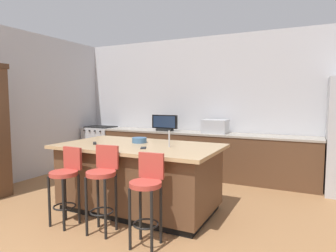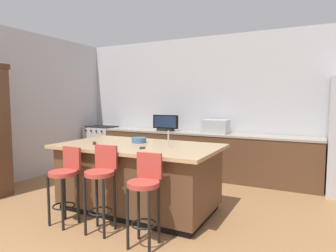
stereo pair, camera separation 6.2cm
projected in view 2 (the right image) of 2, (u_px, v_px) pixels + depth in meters
wall_back at (214, 106)px, 6.11m from camera, size 6.67×0.12×2.86m
wall_left at (9, 106)px, 5.35m from camera, size 0.12×5.27×2.86m
counter_back at (202, 154)px, 5.91m from camera, size 4.40×0.62×0.90m
kitchen_island at (139, 176)px, 4.12m from camera, size 2.25×1.27×0.93m
range_oven at (103, 145)px, 7.06m from camera, size 0.71×0.63×0.92m
microwave at (216, 126)px, 5.73m from camera, size 0.48×0.36×0.27m
tv_monitor at (165, 124)px, 6.18m from camera, size 0.58×0.16×0.34m
sink_faucet_back at (206, 126)px, 5.93m from camera, size 0.02×0.02×0.24m
sink_faucet_island at (168, 139)px, 3.86m from camera, size 0.02×0.02×0.22m
bar_stool_left at (65, 179)px, 3.62m from camera, size 0.34×0.34×0.96m
bar_stool_center at (101, 180)px, 3.40m from camera, size 0.34×0.36×1.01m
bar_stool_right at (145, 191)px, 3.08m from camera, size 0.34×0.35×0.98m
fruit_bowl at (139, 140)px, 4.26m from camera, size 0.21×0.21×0.08m
cell_phone at (142, 148)px, 3.79m from camera, size 0.13×0.17×0.01m
tv_remote at (94, 143)px, 4.16m from camera, size 0.14×0.16×0.02m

